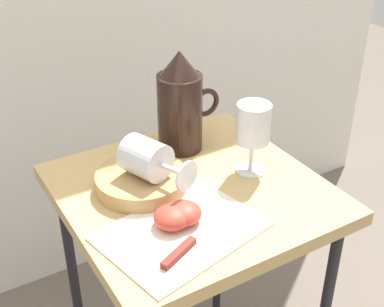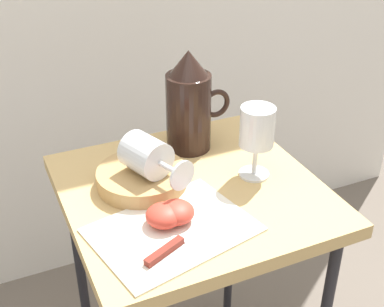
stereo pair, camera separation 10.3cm
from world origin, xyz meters
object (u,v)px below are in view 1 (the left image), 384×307
object	(u,v)px
pitcher	(180,110)
apple_half_left	(172,217)
basket_tray	(141,181)
apple_half_right	(183,213)
table	(192,215)
wine_glass_tipped_near	(147,159)
wine_glass_upright	(253,127)
knife	(190,243)

from	to	relation	value
pitcher	apple_half_left	size ratio (longest dim) A/B	3.42
basket_tray	apple_half_right	bearing A→B (deg)	-83.66
apple_half_left	apple_half_right	world-z (taller)	same
table	wine_glass_tipped_near	xyz separation A→B (m)	(-0.08, 0.04, 0.14)
table	apple_half_left	size ratio (longest dim) A/B	9.89
wine_glass_upright	apple_half_left	size ratio (longest dim) A/B	2.31
wine_glass_upright	apple_half_right	size ratio (longest dim) A/B	2.31
apple_half_left	knife	bearing A→B (deg)	-90.98
wine_glass_tipped_near	apple_half_right	size ratio (longest dim) A/B	2.40
apple_half_left	table	bearing A→B (deg)	43.56
apple_half_right	wine_glass_upright	bearing A→B (deg)	20.88
wine_glass_tipped_near	apple_half_right	world-z (taller)	wine_glass_tipped_near
wine_glass_tipped_near	apple_half_left	world-z (taller)	wine_glass_tipped_near
wine_glass_upright	apple_half_right	world-z (taller)	wine_glass_upright
table	knife	xyz separation A→B (m)	(-0.10, -0.16, 0.08)
table	basket_tray	bearing A→B (deg)	150.69
apple_half_right	pitcher	bearing A→B (deg)	61.16
basket_tray	pitcher	xyz separation A→B (m)	(0.15, 0.10, 0.08)
wine_glass_tipped_near	apple_half_right	distance (m)	0.14
basket_tray	pitcher	size ratio (longest dim) A/B	0.80
wine_glass_tipped_near	basket_tray	bearing A→B (deg)	123.01
table	basket_tray	world-z (taller)	basket_tray
wine_glass_upright	apple_half_left	xyz separation A→B (m)	(-0.24, -0.08, -0.08)
knife	pitcher	bearing A→B (deg)	62.69
pitcher	apple_half_left	world-z (taller)	pitcher
wine_glass_upright	apple_half_left	world-z (taller)	wine_glass_upright
wine_glass_tipped_near	apple_half_right	xyz separation A→B (m)	(0.01, -0.13, -0.05)
pitcher	wine_glass_upright	size ratio (longest dim) A/B	1.48
basket_tray	wine_glass_upright	distance (m)	0.25
table	knife	distance (m)	0.20
basket_tray	wine_glass_tipped_near	world-z (taller)	wine_glass_tipped_near
basket_tray	wine_glass_upright	world-z (taller)	wine_glass_upright
knife	table	bearing A→B (deg)	57.84
wine_glass_tipped_near	pitcher	bearing A→B (deg)	39.65
table	wine_glass_upright	distance (m)	0.22
apple_half_left	apple_half_right	bearing A→B (deg)	1.30
wine_glass_upright	wine_glass_tipped_near	xyz separation A→B (m)	(-0.22, 0.05, -0.03)
basket_tray	wine_glass_upright	xyz separation A→B (m)	(0.23, -0.06, 0.09)
table	knife	size ratio (longest dim) A/B	3.36
pitcher	apple_half_right	world-z (taller)	pitcher
apple_half_left	pitcher	bearing A→B (deg)	57.15
wine_glass_upright	table	bearing A→B (deg)	175.51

